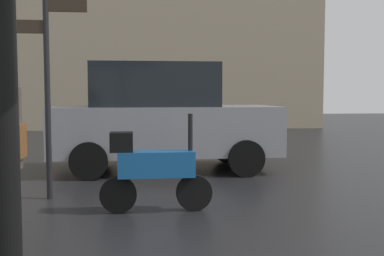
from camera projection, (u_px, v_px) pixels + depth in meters
name	position (u px, v px, depth m)	size (l,w,h in m)	color
parked_scooter	(153.00, 168.00, 5.84)	(1.41, 0.32, 1.23)	black
parked_car_left	(162.00, 117.00, 8.98)	(4.25, 1.95, 2.05)	gray
street_signpost	(47.00, 71.00, 6.48)	(1.08, 0.08, 2.95)	black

